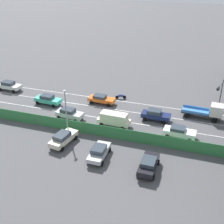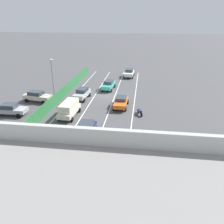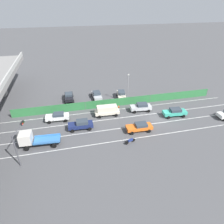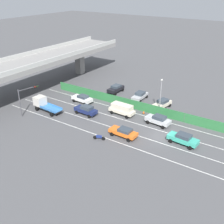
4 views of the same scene
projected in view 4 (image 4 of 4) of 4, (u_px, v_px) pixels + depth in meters
ground_plane at (161, 137)px, 43.48m from camera, size 300.00×300.00×0.00m
lane_line_left_edge at (111, 140)px, 42.59m from camera, size 0.14×48.03×0.01m
lane_line_mid_left at (123, 131)px, 45.19m from camera, size 0.14×48.03×0.01m
lane_line_mid_right at (133, 123)px, 47.80m from camera, size 0.14×48.03×0.01m
lane_line_right_edge at (143, 115)px, 50.40m from camera, size 0.14×48.03×0.01m
elevated_overpass at (22, 67)px, 56.84m from camera, size 57.99×9.02×7.83m
green_fence at (147, 108)px, 51.21m from camera, size 0.10×44.13×1.80m
car_sedan_navy at (86, 110)px, 50.40m from camera, size 2.05×4.48×1.74m
car_sedan_silver at (158, 120)px, 46.77m from camera, size 2.26×4.48×1.72m
car_taxi_orange at (124, 132)px, 43.14m from camera, size 2.10×4.66×1.51m
car_van_cream at (122, 109)px, 50.23m from camera, size 2.19×4.93×2.08m
car_taxi_teal at (183, 139)px, 41.18m from camera, size 2.21×4.77×1.69m
car_sedan_white at (82, 98)px, 55.37m from camera, size 2.16×4.48×1.61m
flatbed_truck_blue at (43, 104)px, 51.92m from camera, size 2.53×6.21×2.54m
motorcycle at (99, 137)px, 42.46m from camera, size 0.86×1.87×0.93m
parked_sedan_cream at (162, 103)px, 52.97m from camera, size 4.77×2.56×1.71m
parked_wagon_silver at (140, 95)px, 56.86m from camera, size 4.44×2.10×1.63m
parked_sedan_dark at (116, 88)px, 60.49m from camera, size 4.39×2.10×1.63m
traffic_light at (27, 95)px, 49.41m from camera, size 4.01×1.15×5.22m
street_lamp at (161, 93)px, 49.31m from camera, size 0.60×0.36×6.76m
traffic_cone at (144, 112)px, 51.02m from camera, size 0.47×0.47×0.58m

